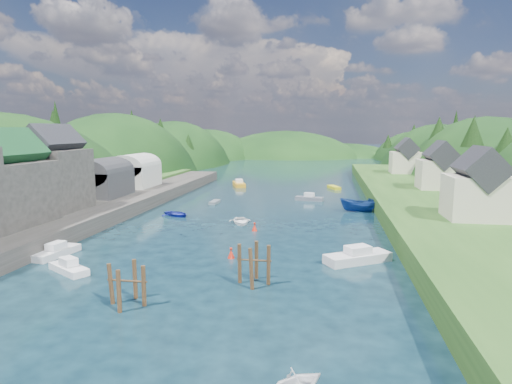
% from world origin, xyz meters
% --- Properties ---
extents(ground, '(600.00, 600.00, 0.00)m').
position_xyz_m(ground, '(0.00, 50.00, 0.00)').
color(ground, black).
rests_on(ground, ground).
extents(hillside_left, '(44.00, 245.56, 52.00)m').
position_xyz_m(hillside_left, '(-45.00, 75.00, -8.03)').
color(hillside_left, black).
rests_on(hillside_left, ground).
extents(hillside_right, '(36.00, 245.56, 48.00)m').
position_xyz_m(hillside_right, '(45.00, 75.00, -7.41)').
color(hillside_right, black).
rests_on(hillside_right, ground).
extents(far_hills, '(103.00, 68.00, 44.00)m').
position_xyz_m(far_hills, '(1.22, 174.01, -10.80)').
color(far_hills, black).
rests_on(far_hills, ground).
extents(hill_trees, '(90.10, 148.08, 12.48)m').
position_xyz_m(hill_trees, '(-0.51, 63.92, 11.13)').
color(hill_trees, black).
rests_on(hill_trees, ground).
extents(quay_left, '(12.00, 110.00, 2.00)m').
position_xyz_m(quay_left, '(-24.00, 20.00, 1.00)').
color(quay_left, '#2D2B28').
rests_on(quay_left, ground).
extents(terrace_left_grass, '(12.00, 110.00, 2.50)m').
position_xyz_m(terrace_left_grass, '(-31.00, 20.00, 1.25)').
color(terrace_left_grass, '#234719').
rests_on(terrace_left_grass, ground).
extents(boat_sheds, '(7.00, 21.00, 7.50)m').
position_xyz_m(boat_sheds, '(-26.00, 39.00, 5.27)').
color(boat_sheds, '#2D2D30').
rests_on(boat_sheds, quay_left).
extents(terrace_right, '(16.00, 120.00, 2.40)m').
position_xyz_m(terrace_right, '(25.00, 40.00, 1.20)').
color(terrace_right, '#234719').
rests_on(terrace_right, ground).
extents(right_bank_cottages, '(9.00, 59.24, 8.41)m').
position_xyz_m(right_bank_cottages, '(28.00, 48.33, 5.84)').
color(right_bank_cottages, beige).
rests_on(right_bank_cottages, terrace_right).
extents(piling_cluster_near, '(3.04, 2.85, 3.62)m').
position_xyz_m(piling_cluster_near, '(-4.33, -2.48, 1.24)').
color(piling_cluster_near, '#382314').
rests_on(piling_cluster_near, ground).
extents(piling_cluster_far, '(2.90, 2.74, 3.96)m').
position_xyz_m(piling_cluster_far, '(4.00, 3.25, 1.41)').
color(piling_cluster_far, '#382314').
rests_on(piling_cluster_far, ground).
extents(channel_buoy_near, '(0.70, 0.70, 1.10)m').
position_xyz_m(channel_buoy_near, '(0.54, 9.89, 0.48)').
color(channel_buoy_near, '#B31D0E').
rests_on(channel_buoy_near, ground).
extents(channel_buoy_far, '(0.70, 0.70, 1.10)m').
position_xyz_m(channel_buoy_far, '(0.89, 21.60, 0.48)').
color(channel_buoy_far, '#B31D0E').
rests_on(channel_buoy_far, ground).
extents(moored_boats, '(36.65, 80.68, 2.40)m').
position_xyz_m(moored_boats, '(-1.85, 19.12, 0.69)').
color(moored_boats, navy).
rests_on(moored_boats, ground).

